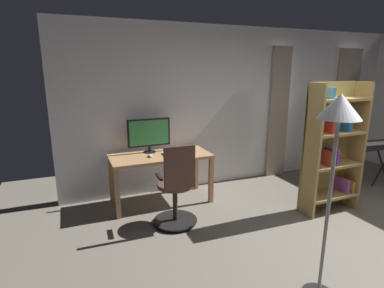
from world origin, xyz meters
The scene contains 11 objects.
ground_plane centered at (0.00, 0.00, 0.00)m, with size 8.10×8.10×0.00m, color #6C665A.
back_room_partition centered at (0.00, -2.70, 1.31)m, with size 6.23×0.10×2.62m, color silver.
curtain_left_panel centered at (-2.25, -2.59, 1.16)m, with size 0.54×0.06×2.32m, color #A08D7C.
curtain_right_panel centered at (-0.64, -2.59, 1.16)m, with size 0.38×0.06×2.32m, color #A08D7C.
desk centered at (1.68, -2.23, 0.63)m, with size 1.44×0.65×0.73m.
office_chair centered at (1.71, -1.46, 0.49)m, with size 0.56×0.56×1.08m.
computer_monitor centered at (1.79, -2.43, 1.02)m, with size 0.63×0.18×0.51m.
computer_keyboard centered at (1.43, -2.22, 0.74)m, with size 0.43×0.15×0.02m, color silver.
computer_mouse centered at (1.85, -2.18, 0.75)m, with size 0.06×0.10×0.04m, color silver.
bookshelf centered at (-0.41, -1.13, 0.89)m, with size 0.83×0.30×1.78m.
floor_lamp centered at (0.98, 0.17, 1.49)m, with size 0.33×0.33×1.76m.
Camera 1 is at (2.87, 1.86, 1.94)m, focal length 28.53 mm.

